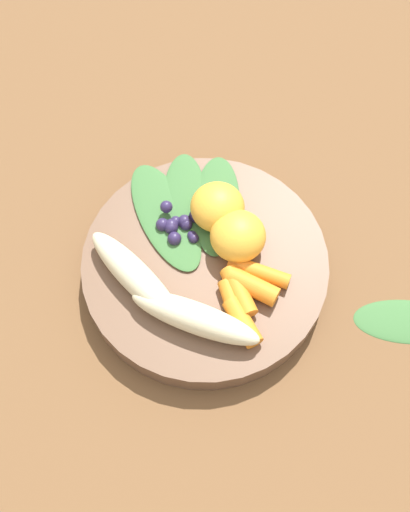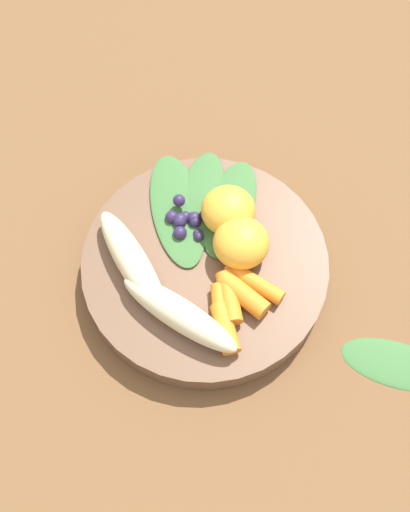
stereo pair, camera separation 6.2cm
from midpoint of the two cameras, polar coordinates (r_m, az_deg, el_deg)
ground_plane at (r=0.65m, az=-2.69°, el=-1.83°), size 2.40×2.40×0.00m
bowl at (r=0.64m, az=-2.75°, el=-1.27°), size 0.25×0.25×0.03m
banana_peeled_left at (r=0.59m, az=-3.95°, el=-5.98°), size 0.11×0.12×0.03m
banana_peeled_right at (r=0.61m, az=-9.27°, el=-2.18°), size 0.06×0.13×0.03m
orange_segment_near at (r=0.63m, az=-1.64°, el=4.24°), size 0.06×0.06×0.04m
orange_segment_far at (r=0.62m, az=0.16°, el=1.61°), size 0.06×0.06×0.04m
carrot_front at (r=0.60m, az=-0.60°, el=-5.26°), size 0.03×0.06×0.02m
carrot_mid_left at (r=0.59m, az=0.65°, el=-6.32°), size 0.02×0.05×0.02m
carrot_mid_right at (r=0.60m, az=0.20°, el=-3.62°), size 0.02×0.05×0.02m
carrot_rear at (r=0.60m, az=1.51°, el=-3.11°), size 0.05×0.05×0.02m
carrot_small at (r=0.61m, az=2.11°, el=-1.74°), size 0.05×0.06×0.02m
blueberry_pile at (r=0.64m, az=-5.28°, el=2.59°), size 0.05×0.05×0.02m
coconut_shred_patch at (r=0.66m, az=-5.32°, el=4.13°), size 0.05×0.05×0.00m
kale_leaf_left at (r=0.65m, az=-1.61°, el=4.45°), size 0.10×0.13×0.01m
kale_leaf_right at (r=0.66m, az=-4.57°, el=5.06°), size 0.09×0.12×0.01m
kale_leaf_rear at (r=0.65m, az=-6.37°, el=3.39°), size 0.06×0.14×0.01m
kale_leaf_stray at (r=0.65m, az=15.55°, el=-6.04°), size 0.12×0.10×0.01m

